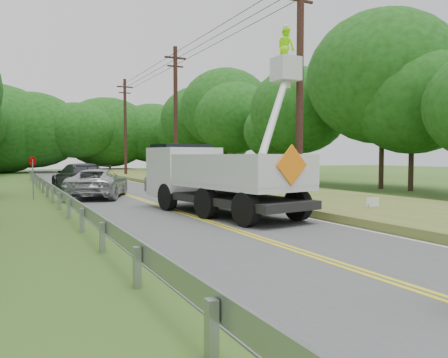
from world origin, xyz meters
name	(u,v)px	position (x,y,z in m)	size (l,w,h in m)	color
ground	(364,273)	(0.00, 0.00, 0.00)	(140.00, 140.00, 0.00)	#3D541D
road	(149,202)	(0.00, 14.00, 0.01)	(7.20, 96.00, 0.03)	#4D4D50
guardrail	(57,193)	(-4.02, 14.91, 0.55)	(0.18, 48.00, 0.77)	gray
utility_poles	(217,103)	(5.00, 17.02, 5.27)	(1.60, 43.30, 10.00)	black
tall_grass_verge	(276,194)	(7.10, 14.00, 0.15)	(7.00, 96.00, 0.30)	#52642D
treeline_right	(281,108)	(15.51, 26.19, 6.31)	(11.03, 54.25, 11.74)	#332319
treeline_horizon	(53,131)	(-0.42, 56.33, 5.50)	(55.18, 13.40, 11.45)	#18420E
bucket_truck	(211,170)	(1.27, 9.69, 1.66)	(5.43, 8.00, 7.40)	black
suv_silver	(98,183)	(-1.73, 17.43, 0.77)	(2.50, 5.42, 1.51)	#B3B6BA
suv_darkgrey	(80,177)	(-1.92, 22.60, 0.88)	(2.41, 5.92, 1.72)	#33363A
stop_sign_permanent	(33,172)	(-4.85, 17.86, 1.40)	(0.36, 0.32, 2.16)	gray
yard_sign	(373,203)	(5.90, 5.71, 0.51)	(0.48, 0.17, 0.71)	white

